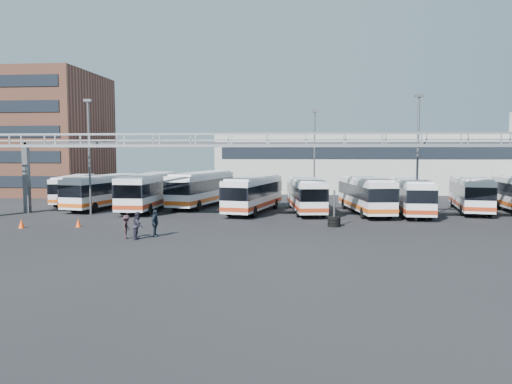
# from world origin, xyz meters

# --- Properties ---
(ground) EXTENTS (140.00, 140.00, 0.00)m
(ground) POSITION_xyz_m (0.00, 0.00, 0.00)
(ground) COLOR black
(ground) RESTS_ON ground
(gantry) EXTENTS (51.40, 5.15, 7.10)m
(gantry) POSITION_xyz_m (0.00, 5.87, 5.51)
(gantry) COLOR #979AA0
(gantry) RESTS_ON ground
(apartment_building) EXTENTS (18.00, 15.00, 16.00)m
(apartment_building) POSITION_xyz_m (-34.00, 30.00, 8.00)
(apartment_building) COLOR brown
(apartment_building) RESTS_ON ground
(warehouse) EXTENTS (42.00, 14.00, 8.00)m
(warehouse) POSITION_xyz_m (12.00, 38.00, 4.00)
(warehouse) COLOR #9E9E99
(warehouse) RESTS_ON ground
(light_pole_left) EXTENTS (0.70, 0.35, 10.21)m
(light_pole_left) POSITION_xyz_m (-16.00, 8.00, 5.73)
(light_pole_left) COLOR #4C4F54
(light_pole_left) RESTS_ON ground
(light_pole_mid) EXTENTS (0.70, 0.35, 10.21)m
(light_pole_mid) POSITION_xyz_m (12.00, 7.00, 5.73)
(light_pole_mid) COLOR #4C4F54
(light_pole_mid) RESTS_ON ground
(light_pole_back) EXTENTS (0.70, 0.35, 10.21)m
(light_pole_back) POSITION_xyz_m (4.00, 22.00, 5.73)
(light_pole_back) COLOR #4C4F54
(light_pole_back) RESTS_ON ground
(bus_0) EXTENTS (3.83, 10.21, 3.03)m
(bus_0) POSITION_xyz_m (-21.89, 17.24, 1.67)
(bus_0) COLOR silver
(bus_0) RESTS_ON ground
(bus_1) EXTENTS (4.48, 11.12, 3.29)m
(bus_1) POSITION_xyz_m (-16.88, 13.20, 1.82)
(bus_1) COLOR silver
(bus_1) RESTS_ON ground
(bus_2) EXTENTS (2.80, 11.59, 3.51)m
(bus_2) POSITION_xyz_m (-11.99, 12.16, 1.94)
(bus_2) COLOR silver
(bus_2) RESTS_ON ground
(bus_3) EXTENTS (4.96, 11.90, 3.52)m
(bus_3) POSITION_xyz_m (-7.57, 15.71, 1.95)
(bus_3) COLOR silver
(bus_3) RESTS_ON ground
(bus_4) EXTENTS (4.73, 11.26, 3.33)m
(bus_4) POSITION_xyz_m (-1.77, 11.46, 1.84)
(bus_4) COLOR silver
(bus_4) RESTS_ON ground
(bus_5) EXTENTS (3.79, 10.78, 3.21)m
(bus_5) POSITION_xyz_m (3.04, 11.79, 1.77)
(bus_5) COLOR silver
(bus_5) RESTS_ON ground
(bus_6) EXTENTS (4.13, 11.22, 3.33)m
(bus_6) POSITION_xyz_m (8.44, 11.54, 1.84)
(bus_6) COLOR silver
(bus_6) RESTS_ON ground
(bus_7) EXTENTS (2.73, 10.65, 3.22)m
(bus_7) POSITION_xyz_m (12.36, 11.26, 1.78)
(bus_7) COLOR silver
(bus_7) RESTS_ON ground
(bus_8) EXTENTS (4.23, 11.16, 3.31)m
(bus_8) POSITION_xyz_m (18.41, 13.88, 1.83)
(bus_8) COLOR silver
(bus_8) RESTS_ON ground
(pedestrian_b) EXTENTS (0.74, 0.91, 1.79)m
(pedestrian_b) POSITION_xyz_m (-7.76, -3.43, 0.89)
(pedestrian_b) COLOR #23202D
(pedestrian_b) RESTS_ON ground
(pedestrian_c) EXTENTS (0.69, 1.07, 1.56)m
(pedestrian_c) POSITION_xyz_m (-8.56, -3.35, 0.78)
(pedestrian_c) COLOR #2C1D20
(pedestrian_c) RESTS_ON ground
(pedestrian_d) EXTENTS (0.47, 1.07, 1.81)m
(pedestrian_d) POSITION_xyz_m (-6.97, -2.34, 0.90)
(pedestrian_d) COLOR black
(pedestrian_d) RESTS_ON ground
(cone_left) EXTENTS (0.56, 0.56, 0.68)m
(cone_left) POSITION_xyz_m (-17.90, 0.25, 0.34)
(cone_left) COLOR #FB450D
(cone_left) RESTS_ON ground
(cone_right) EXTENTS (0.49, 0.49, 0.63)m
(cone_right) POSITION_xyz_m (-13.94, 1.15, 0.31)
(cone_right) COLOR #FB450D
(cone_right) RESTS_ON ground
(tire_stack) EXTENTS (0.96, 0.96, 2.75)m
(tire_stack) POSITION_xyz_m (5.16, 3.29, 0.46)
(tire_stack) COLOR black
(tire_stack) RESTS_ON ground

